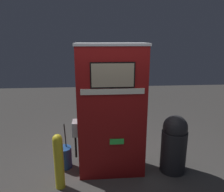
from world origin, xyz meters
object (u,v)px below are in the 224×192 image
(gas_pump, at_px, (111,111))
(squeegee_bucket, at_px, (64,157))
(trash_bin, at_px, (174,143))
(safety_bollard, at_px, (59,160))

(gas_pump, xyz_separation_m, squeegee_bucket, (-0.83, 0.16, -0.90))
(trash_bin, xyz_separation_m, squeegee_bucket, (-1.89, 0.25, -0.32))
(gas_pump, relative_size, trash_bin, 2.15)
(gas_pump, distance_m, trash_bin, 1.21)
(safety_bollard, relative_size, trash_bin, 0.88)
(squeegee_bucket, bearing_deg, trash_bin, -7.43)
(safety_bollard, bearing_deg, gas_pump, 25.19)
(trash_bin, bearing_deg, gas_pump, 175.48)
(gas_pump, bearing_deg, trash_bin, -4.52)
(gas_pump, xyz_separation_m, safety_bollard, (-0.82, -0.39, -0.62))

